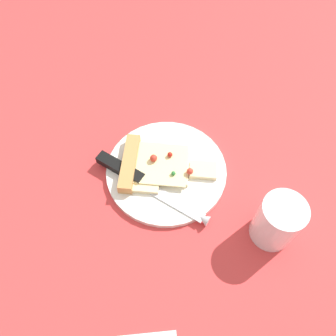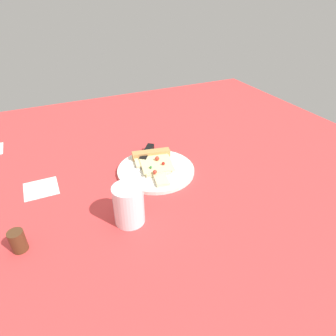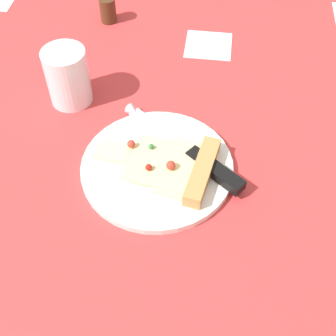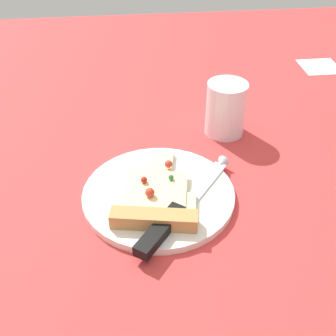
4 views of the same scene
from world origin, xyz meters
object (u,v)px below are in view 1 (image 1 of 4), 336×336
pizza_slice (153,166)px  knife (140,182)px  plate (166,171)px  drinking_glass (277,221)px

pizza_slice → knife: 4.04cm
pizza_slice → plate: bearing=89.9°
pizza_slice → knife: bearing=-28.7°
plate → knife: size_ratio=1.14×
plate → pizza_slice: (2.54, -0.48, 1.37)cm
knife → drinking_glass: drinking_glass is taller
plate → knife: (5.09, 2.65, 1.17)cm
plate → drinking_glass: size_ratio=2.34×
knife → drinking_glass: size_ratio=2.06×
plate → drinking_glass: (-17.01, 13.85, 4.36)cm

